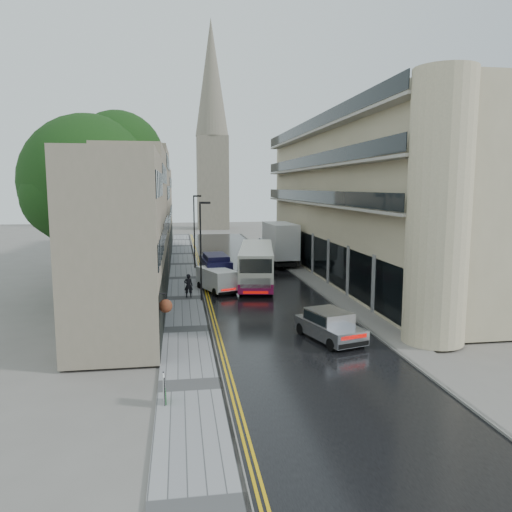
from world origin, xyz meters
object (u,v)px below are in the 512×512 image
object	(u,v)px
pedestrian	(188,286)
lamp_post_far	(194,232)
silver_hatchback	(332,335)
white_van	(215,284)
cream_bus	(241,271)
navy_van	(207,272)
lamp_post_near	(201,252)
estate_sign	(164,389)
white_lorry	(272,246)
tree_far	(117,208)
tree_near	(90,206)

from	to	relation	value
pedestrian	lamp_post_far	xyz separation A→B (m)	(0.90, 13.61, 2.77)
silver_hatchback	white_van	distance (m)	14.54
cream_bus	navy_van	size ratio (longest dim) A/B	2.24
white_van	lamp_post_near	distance (m)	3.36
estate_sign	navy_van	bearing A→B (deg)	77.49
white_lorry	silver_hatchback	world-z (taller)	white_lorry
cream_bus	pedestrian	distance (m)	4.66
silver_hatchback	navy_van	bearing A→B (deg)	91.80
navy_van	pedestrian	xyz separation A→B (m)	(-1.59, -3.51, -0.36)
tree_far	white_van	world-z (taller)	tree_far
silver_hatchback	lamp_post_near	xyz separation A→B (m)	(-6.05, 12.01, 2.82)
silver_hatchback	navy_van	size ratio (longest dim) A/B	0.84
white_lorry	lamp_post_near	xyz separation A→B (m)	(-7.83, -14.09, 1.39)
lamp_post_near	tree_near	bearing A→B (deg)	-176.91
tree_near	pedestrian	xyz separation A→B (m)	(6.90, -0.68, -5.94)
lamp_post_near	white_lorry	bearing A→B (deg)	77.05
tree_far	navy_van	xyz separation A→B (m)	(8.19, -10.17, -4.87)
tree_near	navy_van	xyz separation A→B (m)	(8.49, 2.83, -5.58)
tree_far	lamp_post_near	world-z (taller)	tree_far
white_van	lamp_post_far	size ratio (longest dim) A/B	0.57
tree_near	white_van	bearing A→B (deg)	-0.92
silver_hatchback	estate_sign	distance (m)	9.74
estate_sign	lamp_post_far	bearing A→B (deg)	81.08
silver_hatchback	lamp_post_far	distance (m)	27.57
white_van	lamp_post_near	bearing A→B (deg)	-144.57
lamp_post_near	lamp_post_far	world-z (taller)	lamp_post_far
tree_near	tree_far	world-z (taller)	tree_near
cream_bus	lamp_post_far	bearing A→B (deg)	115.07
navy_van	lamp_post_far	xyz separation A→B (m)	(-0.69, 10.10, 2.41)
cream_bus	white_van	xyz separation A→B (m)	(-2.14, -1.46, -0.66)
silver_hatchback	white_van	xyz separation A→B (m)	(-4.94, 13.67, 0.12)
white_lorry	white_van	distance (m)	14.19
tree_far	cream_bus	bearing A→B (deg)	-47.36
white_lorry	lamp_post_near	size ratio (longest dim) A/B	1.21
tree_far	white_van	bearing A→B (deg)	-56.76
tree_far	silver_hatchback	distance (m)	30.52
tree_far	white_lorry	size ratio (longest dim) A/B	1.45
cream_bus	tree_far	bearing A→B (deg)	142.05
white_lorry	pedestrian	world-z (taller)	white_lorry
estate_sign	lamp_post_near	bearing A→B (deg)	77.75
cream_bus	lamp_post_far	distance (m)	12.24
silver_hatchback	estate_sign	world-z (taller)	silver_hatchback
tree_far	cream_bus	world-z (taller)	tree_far
tree_near	pedestrian	world-z (taller)	tree_near
silver_hatchback	estate_sign	bearing A→B (deg)	-163.87
white_lorry	white_van	bearing A→B (deg)	-120.89
cream_bus	tree_near	bearing A→B (deg)	-163.77
navy_van	lamp_post_near	xyz separation A→B (m)	(-0.69, -4.63, 2.31)
white_lorry	lamp_post_near	distance (m)	16.18
navy_van	estate_sign	xyz separation A→B (m)	(-2.88, -21.83, -0.71)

